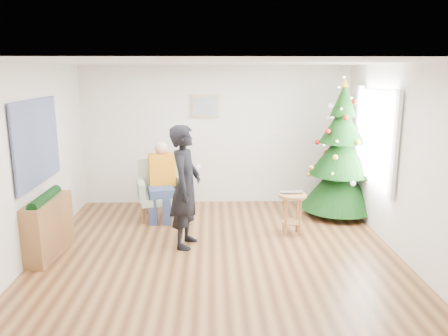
{
  "coord_description": "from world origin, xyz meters",
  "views": [
    {
      "loc": [
        -0.08,
        -5.64,
        2.51
      ],
      "look_at": [
        0.1,
        0.6,
        1.1
      ],
      "focal_mm": 35.0,
      "sensor_mm": 36.0,
      "label": 1
    }
  ],
  "objects_px": {
    "stool": "(292,214)",
    "standing_man": "(185,187)",
    "armchair": "(161,196)",
    "console": "(48,228)",
    "christmas_tree": "(341,155)"
  },
  "relations": [
    {
      "from": "stool",
      "to": "standing_man",
      "type": "bearing_deg",
      "value": -166.02
    },
    {
      "from": "stool",
      "to": "armchair",
      "type": "relative_size",
      "value": 0.64
    },
    {
      "from": "armchair",
      "to": "console",
      "type": "xyz_separation_m",
      "value": [
        -1.38,
        -1.55,
        0.02
      ]
    },
    {
      "from": "stool",
      "to": "armchair",
      "type": "bearing_deg",
      "value": 158.19
    },
    {
      "from": "christmas_tree",
      "to": "armchair",
      "type": "distance_m",
      "value": 3.18
    },
    {
      "from": "standing_man",
      "to": "console",
      "type": "height_order",
      "value": "standing_man"
    },
    {
      "from": "standing_man",
      "to": "console",
      "type": "xyz_separation_m",
      "value": [
        -1.87,
        -0.31,
        -0.48
      ]
    },
    {
      "from": "christmas_tree",
      "to": "standing_man",
      "type": "distance_m",
      "value": 2.93
    },
    {
      "from": "christmas_tree",
      "to": "stool",
      "type": "distance_m",
      "value": 1.55
    },
    {
      "from": "christmas_tree",
      "to": "console",
      "type": "relative_size",
      "value": 2.37
    },
    {
      "from": "christmas_tree",
      "to": "stool",
      "type": "xyz_separation_m",
      "value": [
        -0.99,
        -0.93,
        -0.74
      ]
    },
    {
      "from": "christmas_tree",
      "to": "standing_man",
      "type": "xyz_separation_m",
      "value": [
        -2.61,
        -1.33,
        -0.18
      ]
    },
    {
      "from": "standing_man",
      "to": "stool",
      "type": "bearing_deg",
      "value": -64.49
    },
    {
      "from": "stool",
      "to": "console",
      "type": "relative_size",
      "value": 0.65
    },
    {
      "from": "stool",
      "to": "console",
      "type": "xyz_separation_m",
      "value": [
        -3.49,
        -0.71,
        0.07
      ]
    }
  ]
}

